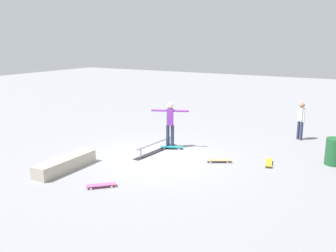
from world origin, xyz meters
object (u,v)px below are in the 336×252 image
(loose_skateboard_yellow, at_px, (269,162))
(trash_bin, at_px, (335,152))
(grind_rail, at_px, (156,148))
(bystander_white_shirt, at_px, (301,119))
(skateboard_main, at_px, (172,147))
(loose_skateboard_pink, at_px, (101,185))
(skate_ledge, at_px, (65,164))
(loose_skateboard_natural, at_px, (219,160))
(skater_main, at_px, (170,122))

(loose_skateboard_yellow, distance_m, trash_bin, 2.10)
(grind_rail, relative_size, bystander_white_shirt, 1.53)
(skateboard_main, height_order, loose_skateboard_pink, same)
(loose_skateboard_yellow, bearing_deg, trash_bin, 107.02)
(skate_ledge, relative_size, skateboard_main, 2.74)
(skate_ledge, distance_m, skateboard_main, 3.94)
(loose_skateboard_natural, height_order, loose_skateboard_yellow, same)
(trash_bin, bearing_deg, loose_skateboard_pink, -44.95)
(loose_skateboard_pink, distance_m, loose_skateboard_yellow, 5.33)
(skater_main, height_order, loose_skateboard_natural, skater_main)
(skate_ledge, distance_m, skater_main, 4.07)
(bystander_white_shirt, bearing_deg, loose_skateboard_pink, 93.12)
(skate_ledge, distance_m, loose_skateboard_natural, 4.83)
(loose_skateboard_yellow, bearing_deg, loose_skateboard_natural, -81.33)
(skater_main, bearing_deg, loose_skateboard_pink, -108.97)
(skater_main, bearing_deg, grind_rail, -126.02)
(skateboard_main, xyz_separation_m, bystander_white_shirt, (-3.68, 3.75, 0.76))
(skateboard_main, distance_m, loose_skateboard_natural, 2.14)
(bystander_white_shirt, xyz_separation_m, loose_skateboard_natural, (4.23, -1.68, -0.76))
(loose_skateboard_natural, xyz_separation_m, loose_skateboard_pink, (3.53, -1.93, 0.00))
(skateboard_main, bearing_deg, skate_ledge, 36.09)
(grind_rail, xyz_separation_m, trash_bin, (-1.70, 5.61, 0.28))
(bystander_white_shirt, relative_size, trash_bin, 1.73)
(loose_skateboard_pink, xyz_separation_m, loose_skateboard_yellow, (-4.12, 3.38, 0.00))
(grind_rail, xyz_separation_m, loose_skateboard_pink, (3.48, 0.44, -0.08))
(bystander_white_shirt, bearing_deg, skateboard_main, 72.54)
(skater_main, xyz_separation_m, loose_skateboard_pink, (4.20, 0.28, -0.91))
(grind_rail, relative_size, skate_ledge, 1.04)
(skateboard_main, bearing_deg, loose_skateboard_natural, 136.97)
(skateboard_main, distance_m, loose_skateboard_pink, 4.08)
(skateboard_main, height_order, loose_skateboard_natural, same)
(skater_main, height_order, trash_bin, skater_main)
(loose_skateboard_pink, bearing_deg, skate_ledge, -60.80)
(loose_skateboard_pink, relative_size, trash_bin, 0.83)
(skater_main, bearing_deg, loose_skateboard_yellow, -23.84)
(skater_main, bearing_deg, skateboard_main, -65.24)
(skater_main, bearing_deg, trash_bin, -12.51)
(grind_rail, distance_m, loose_skateboard_yellow, 3.88)
(loose_skateboard_natural, height_order, loose_skateboard_pink, same)
(grind_rail, bearing_deg, bystander_white_shirt, 141.07)
(grind_rail, relative_size, loose_skateboard_yellow, 2.76)
(skater_main, height_order, loose_skateboard_pink, skater_main)
(grind_rail, bearing_deg, skater_main, 171.21)
(skater_main, relative_size, skateboard_main, 2.11)
(grind_rail, relative_size, skateboard_main, 2.85)
(skater_main, xyz_separation_m, bystander_white_shirt, (-3.56, 3.88, -0.14))
(skate_ledge, bearing_deg, loose_skateboard_natural, 128.62)
(skateboard_main, relative_size, loose_skateboard_pink, 1.13)
(skateboard_main, xyz_separation_m, loose_skateboard_natural, (0.54, 2.07, 0.00))
(skate_ledge, xyz_separation_m, loose_skateboard_yellow, (-3.60, 5.22, -0.12))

